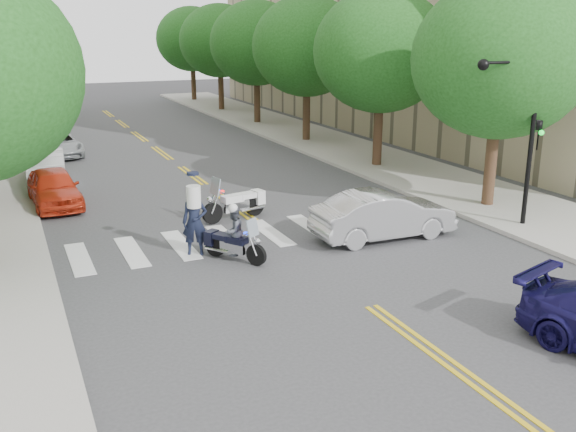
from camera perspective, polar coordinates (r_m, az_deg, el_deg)
ground at (r=16.21m, az=7.40°, el=-7.99°), size 140.00×140.00×0.00m
sidewalk_right at (r=39.19m, az=2.55°, el=6.80°), size 5.00×60.00×0.15m
tree_r_0 at (r=24.93m, az=18.35°, el=13.11°), size 6.40×6.40×8.45m
tree_r_1 at (r=31.33m, az=8.27°, el=14.29°), size 6.40×6.40×8.45m
tree_r_2 at (r=38.33m, az=1.69°, el=14.83°), size 6.40×6.40×8.45m
tree_r_3 at (r=45.66m, az=-2.83°, el=15.09°), size 6.40×6.40×8.45m
tree_r_4 at (r=53.19m, az=-6.10°, el=15.22°), size 6.40×6.40×8.45m
tree_r_5 at (r=60.84m, az=-8.55°, el=15.29°), size 6.40×6.40×8.45m
traffic_signal_pole at (r=22.53m, az=20.13°, el=7.96°), size 2.82×0.42×6.00m
motorcycle_police at (r=18.96m, az=-4.96°, el=-1.70°), size 1.39×1.91×1.75m
motorcycle_parked at (r=23.16m, az=-4.37°, el=1.17°), size 2.52×0.99×1.65m
officer_standing at (r=19.49m, az=-8.29°, el=-0.52°), size 0.88×0.73×2.07m
convertible at (r=21.11m, az=8.49°, el=0.09°), size 4.78×1.76×1.56m
parked_car_a at (r=26.23m, az=-20.09°, el=2.39°), size 1.94×4.39×1.47m
parked_car_b at (r=30.01m, az=-20.71°, el=4.01°), size 1.84×4.55×1.47m
parked_car_c at (r=36.60m, az=-19.74°, el=6.02°), size 2.49×4.66×1.25m
parked_car_d at (r=41.49m, az=-20.89°, el=7.20°), size 2.50×5.22×1.47m
parked_car_e at (r=46.91m, az=-22.26°, el=7.98°), size 1.74×4.13×1.39m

